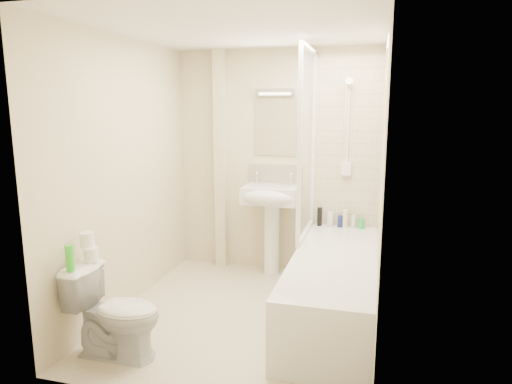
# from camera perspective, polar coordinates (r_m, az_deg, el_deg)

# --- Properties ---
(floor) EXTENTS (2.50, 2.50, 0.00)m
(floor) POSITION_cam_1_polar(r_m,az_deg,el_deg) (4.14, -1.46, -15.21)
(floor) COLOR beige
(floor) RESTS_ON ground
(wall_back) EXTENTS (2.20, 0.02, 2.40)m
(wall_back) POSITION_cam_1_polar(r_m,az_deg,el_deg) (4.97, 2.58, 3.70)
(wall_back) COLOR beige
(wall_back) RESTS_ON ground
(wall_left) EXTENTS (0.02, 2.50, 2.40)m
(wall_left) POSITION_cam_1_polar(r_m,az_deg,el_deg) (4.21, -16.05, 2.00)
(wall_left) COLOR beige
(wall_left) RESTS_ON ground
(wall_right) EXTENTS (0.02, 2.50, 2.40)m
(wall_right) POSITION_cam_1_polar(r_m,az_deg,el_deg) (3.61, 15.42, 0.62)
(wall_right) COLOR beige
(wall_right) RESTS_ON ground
(ceiling) EXTENTS (2.20, 2.50, 0.02)m
(ceiling) POSITION_cam_1_polar(r_m,az_deg,el_deg) (3.76, -1.64, 19.76)
(ceiling) COLOR white
(ceiling) RESTS_ON wall_back
(tile_back) EXTENTS (0.70, 0.01, 1.75)m
(tile_back) POSITION_cam_1_polar(r_m,az_deg,el_deg) (4.82, 11.35, 5.98)
(tile_back) COLOR beige
(tile_back) RESTS_ON wall_back
(tile_right) EXTENTS (0.01, 2.10, 1.75)m
(tile_right) POSITION_cam_1_polar(r_m,az_deg,el_deg) (3.78, 15.40, 4.51)
(tile_right) COLOR beige
(tile_right) RESTS_ON wall_right
(pipe_boxing) EXTENTS (0.12, 0.12, 2.40)m
(pipe_boxing) POSITION_cam_1_polar(r_m,az_deg,el_deg) (5.08, -4.42, 3.84)
(pipe_boxing) COLOR beige
(pipe_boxing) RESTS_ON ground
(splashback) EXTENTS (0.60, 0.02, 0.30)m
(splashback) POSITION_cam_1_polar(r_m,az_deg,el_deg) (4.98, 2.44, 1.75)
(splashback) COLOR beige
(splashback) RESTS_ON wall_back
(mirror) EXTENTS (0.46, 0.01, 0.60)m
(mirror) POSITION_cam_1_polar(r_m,az_deg,el_deg) (4.92, 2.49, 8.08)
(mirror) COLOR white
(mirror) RESTS_ON wall_back
(strip_light) EXTENTS (0.42, 0.07, 0.07)m
(strip_light) POSITION_cam_1_polar(r_m,az_deg,el_deg) (4.90, 2.46, 12.39)
(strip_light) COLOR silver
(strip_light) RESTS_ON wall_back
(bathtub) EXTENTS (0.70, 2.10, 0.55)m
(bathtub) POSITION_cam_1_polar(r_m,az_deg,el_deg) (4.07, 9.73, -11.36)
(bathtub) COLOR white
(bathtub) RESTS_ON ground
(shower_screen) EXTENTS (0.04, 0.92, 1.80)m
(shower_screen) POSITION_cam_1_polar(r_m,az_deg,el_deg) (4.42, 6.42, 6.02)
(shower_screen) COLOR white
(shower_screen) RESTS_ON bathtub
(shower_fixture) EXTENTS (0.10, 0.16, 0.99)m
(shower_fixture) POSITION_cam_1_polar(r_m,az_deg,el_deg) (4.77, 11.35, 7.38)
(shower_fixture) COLOR white
(shower_fixture) RESTS_ON wall_back
(pedestal_sink) EXTENTS (0.58, 0.51, 1.11)m
(pedestal_sink) POSITION_cam_1_polar(r_m,az_deg,el_deg) (4.81, 1.82, -1.60)
(pedestal_sink) COLOR white
(pedestal_sink) RESTS_ON ground
(bottle_black_a) EXTENTS (0.05, 0.05, 0.20)m
(bottle_black_a) POSITION_cam_1_polar(r_m,az_deg,el_deg) (4.90, 7.95, -3.06)
(bottle_black_a) COLOR black
(bottle_black_a) RESTS_ON bathtub
(bottle_white_a) EXTENTS (0.06, 0.06, 0.16)m
(bottle_white_a) POSITION_cam_1_polar(r_m,az_deg,el_deg) (4.89, 9.25, -3.37)
(bottle_white_a) COLOR silver
(bottle_white_a) RESTS_ON bathtub
(bottle_blue) EXTENTS (0.06, 0.06, 0.13)m
(bottle_blue) POSITION_cam_1_polar(r_m,az_deg,el_deg) (4.88, 10.49, -3.61)
(bottle_blue) COLOR navy
(bottle_blue) RESTS_ON bathtub
(bottle_cream) EXTENTS (0.06, 0.06, 0.19)m
(bottle_cream) POSITION_cam_1_polar(r_m,az_deg,el_deg) (4.87, 11.08, -3.28)
(bottle_cream) COLOR beige
(bottle_cream) RESTS_ON bathtub
(bottle_white_b) EXTENTS (0.05, 0.05, 0.14)m
(bottle_white_b) POSITION_cam_1_polar(r_m,az_deg,el_deg) (4.88, 12.09, -3.62)
(bottle_white_b) COLOR silver
(bottle_white_b) RESTS_ON bathtub
(bottle_green) EXTENTS (0.07, 0.07, 0.10)m
(bottle_green) POSITION_cam_1_polar(r_m,az_deg,el_deg) (4.88, 13.01, -3.88)
(bottle_green) COLOR green
(bottle_green) RESTS_ON bathtub
(toilet) EXTENTS (0.39, 0.67, 0.68)m
(toilet) POSITION_cam_1_polar(r_m,az_deg,el_deg) (3.57, -17.12, -14.15)
(toilet) COLOR white
(toilet) RESTS_ON ground
(toilet_roll_lower) EXTENTS (0.11, 0.11, 0.10)m
(toilet_roll_lower) POSITION_cam_1_polar(r_m,az_deg,el_deg) (3.60, -19.93, -7.39)
(toilet_roll_lower) COLOR white
(toilet_roll_lower) RESTS_ON toilet
(toilet_roll_upper) EXTENTS (0.11, 0.11, 0.11)m
(toilet_roll_upper) POSITION_cam_1_polar(r_m,az_deg,el_deg) (3.61, -20.38, -5.59)
(toilet_roll_upper) COLOR white
(toilet_roll_upper) RESTS_ON toilet_roll_lower
(green_bottle) EXTENTS (0.06, 0.06, 0.19)m
(green_bottle) POSITION_cam_1_polar(r_m,az_deg,el_deg) (3.44, -22.23, -7.67)
(green_bottle) COLOR green
(green_bottle) RESTS_ON toilet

